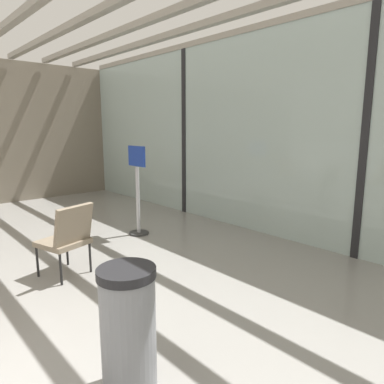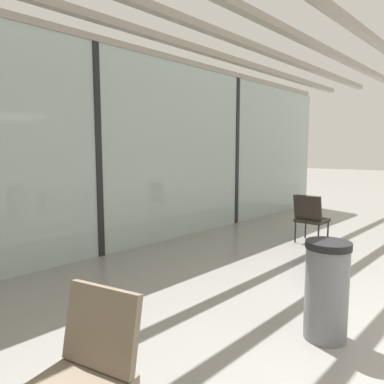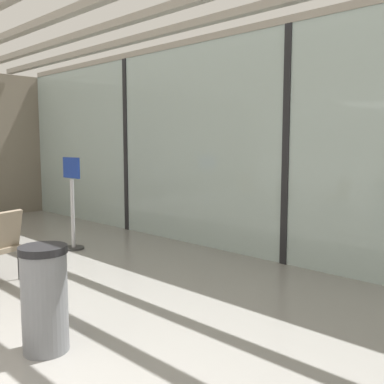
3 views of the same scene
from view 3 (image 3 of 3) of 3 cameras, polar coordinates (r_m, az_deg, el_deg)
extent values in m
cube|color=#A3B7B2|center=(6.09, 12.30, 5.71)|extent=(14.00, 0.08, 3.21)
cube|color=black|center=(8.47, -8.37, 5.95)|extent=(0.10, 0.12, 3.21)
cube|color=black|center=(6.09, 12.30, 5.71)|extent=(0.10, 0.12, 3.21)
cube|color=gray|center=(5.71, 8.53, 22.59)|extent=(13.72, 0.12, 0.10)
cube|color=gray|center=(6.30, 12.68, 20.96)|extent=(13.72, 0.12, 0.10)
sphere|color=gray|center=(13.48, 11.28, 8.94)|extent=(2.51, 2.51, 2.51)
sphere|color=black|center=(10.67, 14.27, 11.41)|extent=(0.28, 0.28, 0.28)
sphere|color=black|center=(10.26, 18.73, 11.48)|extent=(0.28, 0.28, 0.28)
sphere|color=black|center=(9.90, 23.53, 11.48)|extent=(0.28, 0.28, 0.28)
cube|color=#7F705B|center=(5.60, -23.35, -4.57)|extent=(0.27, 0.50, 0.44)
cylinder|color=black|center=(5.83, -21.54, -8.75)|extent=(0.03, 0.03, 0.37)
cylinder|color=slate|center=(3.79, -18.56, -13.45)|extent=(0.36, 0.36, 0.80)
cylinder|color=black|center=(3.67, -18.80, -7.11)|extent=(0.38, 0.38, 0.06)
cylinder|color=#333333|center=(7.22, -15.10, -7.02)|extent=(0.32, 0.32, 0.03)
cylinder|color=#B2B2B7|center=(7.12, -15.22, -2.82)|extent=(0.06, 0.06, 1.10)
cube|color=navy|center=(7.04, -15.40, 3.05)|extent=(0.44, 0.03, 0.32)
camera|label=1|loc=(1.49, -24.93, 8.33)|focal=32.46mm
camera|label=2|loc=(6.09, -41.84, 4.33)|focal=32.75mm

